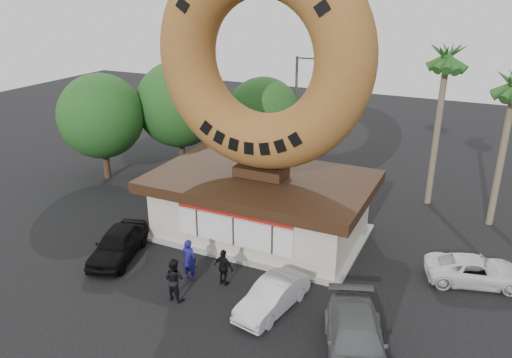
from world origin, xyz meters
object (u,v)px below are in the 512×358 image
object	(u,v)px
street_lamp	(298,108)
car_black	(118,244)
person_center	(174,279)
person_left	(189,259)
car_white	(476,270)
car_silver	(272,296)
person_right	(224,267)
giant_donut	(261,58)
donut_shop	(261,203)
car_grey	(356,341)

from	to	relation	value
street_lamp	car_black	distance (m)	16.03
person_center	car_black	bearing A→B (deg)	-16.04
person_left	car_white	world-z (taller)	person_left
person_left	car_silver	size ratio (longest dim) A/B	0.51
person_center	car_black	xyz separation A→B (m)	(-4.41, 1.71, -0.20)
person_right	car_white	xyz separation A→B (m)	(10.02, 4.94, -0.25)
person_left	person_right	world-z (taller)	person_left
giant_donut	car_black	xyz separation A→B (m)	(-5.19, -5.23, -8.48)
person_center	car_white	distance (m)	13.24
donut_shop	street_lamp	distance (m)	10.54
car_grey	car_white	world-z (taller)	car_grey
person_center	car_silver	xyz separation A→B (m)	(4.02, 1.06, -0.31)
giant_donut	person_center	world-z (taller)	giant_donut
car_black	car_grey	size ratio (longest dim) A/B	0.86
car_white	car_grey	bearing A→B (deg)	137.25
car_silver	person_left	bearing A→B (deg)	-176.36
car_black	car_silver	xyz separation A→B (m)	(8.42, -0.64, -0.11)
person_right	car_black	distance (m)	5.76
person_right	person_center	bearing A→B (deg)	63.41
car_black	car_white	size ratio (longest dim) A/B	1.01
car_black	giant_donut	bearing A→B (deg)	29.06
car_silver	car_white	world-z (taller)	car_silver
donut_shop	car_black	distance (m)	7.43
person_left	person_right	size ratio (longest dim) A/B	1.15
giant_donut	person_left	xyz separation A→B (m)	(-1.06, -5.35, -8.24)
street_lamp	car_white	world-z (taller)	street_lamp
giant_donut	person_right	size ratio (longest dim) A/B	6.34
street_lamp	car_grey	world-z (taller)	street_lamp
street_lamp	person_right	distance (m)	15.71
person_right	car_silver	xyz separation A→B (m)	(2.66, -0.78, -0.22)
giant_donut	street_lamp	size ratio (longest dim) A/B	1.36
car_black	car_white	xyz separation A→B (m)	(15.78, 5.07, -0.14)
donut_shop	car_silver	xyz separation A→B (m)	(3.23, -5.86, -1.13)
donut_shop	car_silver	bearing A→B (deg)	-61.11
giant_donut	car_white	size ratio (longest dim) A/B	2.51
person_center	person_right	size ratio (longest dim) A/B	1.10
street_lamp	car_silver	xyz separation A→B (m)	(5.09, -15.87, -3.85)
person_right	donut_shop	bearing A→B (deg)	-73.87
car_black	car_silver	world-z (taller)	car_black
person_center	person_right	xyz separation A→B (m)	(1.35, 1.84, -0.09)
donut_shop	person_right	size ratio (longest dim) A/B	6.54
donut_shop	person_left	size ratio (longest dim) A/B	5.67
car_grey	giant_donut	bearing A→B (deg)	114.15
person_left	street_lamp	bearing A→B (deg)	-89.04
car_grey	person_left	bearing A→B (deg)	146.99
giant_donut	car_grey	bearing A→B (deg)	-45.77
car_black	car_grey	distance (m)	12.37
person_left	car_silver	xyz separation A→B (m)	(4.29, -0.52, -0.35)
giant_donut	person_center	distance (m)	10.83
car_grey	car_white	bearing A→B (deg)	43.07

